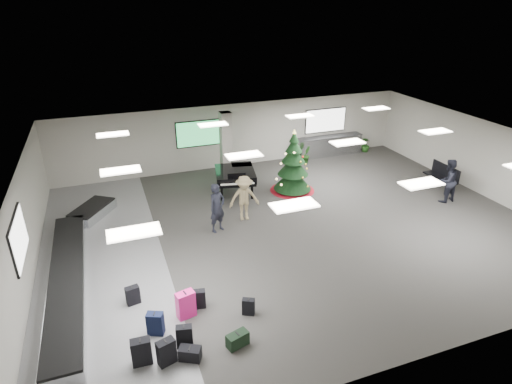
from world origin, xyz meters
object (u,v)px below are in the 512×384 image
object	(u,v)px
traveler_b	(244,198)
service_counter	(327,146)
pink_suitcase	(186,305)
potted_plant_right	(365,145)
bench	(442,175)
christmas_tree	(293,170)
traveler_a	(217,208)
baggage_carousel	(73,264)
grand_piano	(235,175)
potted_plant_left	(306,155)
traveler_bench	(447,181)

from	to	relation	value
traveler_b	service_counter	bearing A→B (deg)	46.65
pink_suitcase	potted_plant_right	world-z (taller)	potted_plant_right
bench	potted_plant_right	bearing A→B (deg)	95.89
christmas_tree	traveler_b	world-z (taller)	christmas_tree
christmas_tree	traveler_a	xyz separation A→B (m)	(-4.13, -2.34, -0.03)
baggage_carousel	traveler_b	bearing A→B (deg)	12.05
grand_piano	potted_plant_right	size ratio (longest dim) A/B	3.01
bench	service_counter	bearing A→B (deg)	117.73
service_counter	potted_plant_right	world-z (taller)	service_counter
christmas_tree	potted_plant_left	world-z (taller)	christmas_tree
bench	traveler_a	size ratio (longest dim) A/B	0.89
pink_suitcase	traveler_bench	xyz separation A→B (m)	(11.85, 3.33, 0.56)
pink_suitcase	traveler_a	world-z (taller)	traveler_a
traveler_a	traveler_b	bearing A→B (deg)	-2.68
pink_suitcase	potted_plant_left	size ratio (longest dim) A/B	0.87
grand_piano	baggage_carousel	bearing A→B (deg)	-138.28
baggage_carousel	service_counter	bearing A→B (deg)	27.67
bench	traveler_a	distance (m)	10.70
traveler_bench	baggage_carousel	bearing A→B (deg)	-4.52
baggage_carousel	pink_suitcase	world-z (taller)	pink_suitcase
traveler_b	christmas_tree	bearing A→B (deg)	39.47
grand_piano	bench	distance (m)	9.43
bench	baggage_carousel	bearing A→B (deg)	-175.35
bench	potted_plant_left	distance (m)	6.65
grand_piano	potted_plant_left	distance (m)	5.14
potted_plant_left	potted_plant_right	xyz separation A→B (m)	(3.95, 0.47, -0.05)
pink_suitcase	christmas_tree	world-z (taller)	christmas_tree
potted_plant_left	pink_suitcase	bearing A→B (deg)	-131.21
grand_piano	traveler_b	bearing A→B (deg)	-87.42
traveler_a	potted_plant_left	distance (m)	8.15
bench	potted_plant_left	bearing A→B (deg)	132.66
grand_piano	bench	bearing A→B (deg)	-4.13
christmas_tree	traveler_b	size ratio (longest dim) A/B	1.57
bench	traveler_bench	world-z (taller)	traveler_bench
grand_piano	potted_plant_left	size ratio (longest dim) A/B	2.65
baggage_carousel	service_counter	xyz separation A→B (m)	(12.84, 6.73, 0.33)
traveler_a	traveler_b	distance (m)	1.33
baggage_carousel	potted_plant_right	size ratio (longest dim) A/B	11.94
traveler_bench	potted_plant_left	xyz separation A→B (m)	(-3.53, 6.17, -0.49)
service_counter	potted_plant_left	xyz separation A→B (m)	(-1.58, -0.67, -0.09)
pink_suitcase	traveler_b	xyz separation A→B (m)	(3.32, 4.77, 0.52)
pink_suitcase	traveler_b	size ratio (longest dim) A/B	0.44
grand_piano	potted_plant_left	xyz separation A→B (m)	(4.59, 2.28, -0.41)
grand_piano	christmas_tree	bearing A→B (deg)	-1.81
grand_piano	traveler_a	xyz separation A→B (m)	(-1.63, -2.96, 0.07)
bench	traveler_a	xyz separation A→B (m)	(-10.69, -0.31, 0.34)
grand_piano	traveler_a	world-z (taller)	traveler_a
service_counter	traveler_b	xyz separation A→B (m)	(-6.59, -5.40, 0.36)
christmas_tree	traveler_bench	distance (m)	6.51
service_counter	potted_plant_right	bearing A→B (deg)	-4.75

